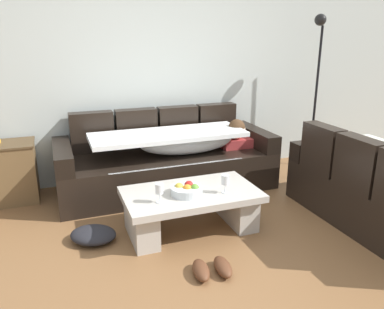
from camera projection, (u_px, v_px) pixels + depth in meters
The scene contains 11 objects.
ground_plane at pixel (220, 262), 3.01m from camera, with size 14.00×14.00×0.00m, color brown.
back_wall at pixel (148, 66), 4.52m from camera, with size 9.00×0.10×2.70m, color #B8C3BD.
couch_along_wall at pixel (170, 160), 4.39m from camera, with size 2.42×0.92×0.88m.
coffee_table at pixel (191, 206), 3.44m from camera, with size 1.20×0.68×0.38m.
fruit_bowl at pixel (187, 190), 3.32m from camera, with size 0.28×0.28×0.10m.
wine_glass_near_left at pixel (159, 189), 3.14m from camera, with size 0.07×0.07×0.17m.
wine_glass_near_right at pixel (225, 180), 3.33m from camera, with size 0.07×0.07×0.17m.
side_cabinet at pixel (1, 173), 4.00m from camera, with size 0.72×0.44×0.64m.
floor_lamp at pixel (316, 83), 4.88m from camera, with size 0.33×0.31×1.95m.
pair_of_shoes at pixel (212, 268), 2.85m from camera, with size 0.33×0.30×0.09m.
crumpled_garment at pixel (93, 235), 3.30m from camera, with size 0.40×0.32×0.12m, color #232328.
Camera 1 is at (-1.11, -2.37, 1.72)m, focal length 35.71 mm.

